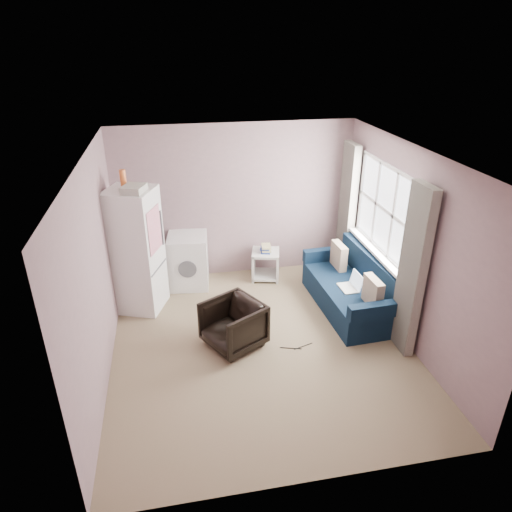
{
  "coord_description": "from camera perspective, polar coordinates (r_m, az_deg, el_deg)",
  "views": [
    {
      "loc": [
        -0.98,
        -4.79,
        3.67
      ],
      "look_at": [
        0.05,
        0.6,
        1.0
      ],
      "focal_mm": 32.0,
      "sensor_mm": 36.0,
      "label": 1
    }
  ],
  "objects": [
    {
      "name": "room",
      "position": [
        5.47,
        0.85,
        -0.32
      ],
      "size": [
        3.84,
        4.24,
        2.54
      ],
      "color": "#89765A",
      "rests_on": "ground"
    },
    {
      "name": "armchair",
      "position": [
        5.92,
        -2.86,
        -8.33
      ],
      "size": [
        0.87,
        0.89,
        0.69
      ],
      "primitive_type": "imported",
      "rotation": [
        0.0,
        0.0,
        -1.06
      ],
      "color": "black",
      "rests_on": "ground"
    },
    {
      "name": "fridge",
      "position": [
        6.67,
        -14.73,
        0.71
      ],
      "size": [
        0.8,
        0.8,
        2.07
      ],
      "rotation": [
        0.0,
        0.0,
        -0.36
      ],
      "color": "white",
      "rests_on": "ground"
    },
    {
      "name": "washing_machine",
      "position": [
        7.33,
        -8.44,
        -0.45
      ],
      "size": [
        0.67,
        0.67,
        0.85
      ],
      "rotation": [
        0.0,
        0.0,
        -0.11
      ],
      "color": "white",
      "rests_on": "ground"
    },
    {
      "name": "side_table",
      "position": [
        7.53,
        1.2,
        -0.83
      ],
      "size": [
        0.53,
        0.53,
        0.6
      ],
      "rotation": [
        0.0,
        0.0,
        -0.23
      ],
      "color": "silver",
      "rests_on": "ground"
    },
    {
      "name": "sofa",
      "position": [
        6.86,
        12.06,
        -4.14
      ],
      "size": [
        0.93,
        1.88,
        0.82
      ],
      "rotation": [
        0.0,
        0.0,
        0.06
      ],
      "color": "#0A1C31",
      "rests_on": "ground"
    },
    {
      "name": "window_dressing",
      "position": [
        6.66,
        14.66,
        2.42
      ],
      "size": [
        0.17,
        2.62,
        2.18
      ],
      "color": "white",
      "rests_on": "ground"
    },
    {
      "name": "floor_cables",
      "position": [
        6.08,
        5.15,
        -11.28
      ],
      "size": [
        0.45,
        0.11,
        0.01
      ],
      "rotation": [
        0.0,
        0.0,
        0.05
      ],
      "color": "black",
      "rests_on": "ground"
    }
  ]
}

